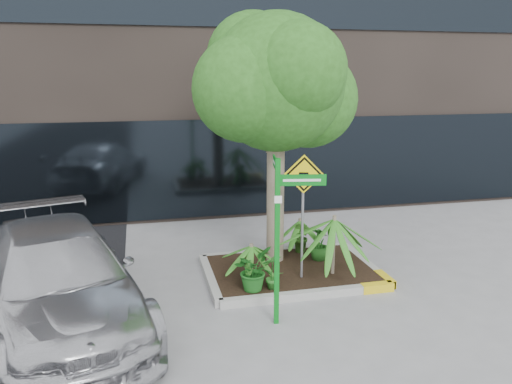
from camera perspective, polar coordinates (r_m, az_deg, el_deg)
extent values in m
plane|color=gray|center=(9.66, 3.38, -10.20)|extent=(80.00, 80.00, 0.00)
cube|color=#9E9E99|center=(10.93, 2.28, -6.89)|extent=(3.20, 0.15, 0.15)
cube|color=#9E9E99|center=(9.00, 6.11, -11.60)|extent=(3.20, 0.15, 0.15)
cube|color=#9E9E99|center=(9.63, -5.27, -9.84)|extent=(0.15, 2.20, 0.15)
cube|color=#9E9E99|center=(10.51, 12.44, -8.07)|extent=(0.15, 2.20, 0.15)
cube|color=yellow|center=(9.48, 13.68, -10.57)|extent=(0.60, 0.17, 0.15)
cube|color=black|center=(9.93, 4.00, -8.78)|extent=(3.05, 2.05, 0.06)
cylinder|color=gray|center=(9.90, 2.24, 0.34)|extent=(0.35, 0.35, 3.26)
cylinder|color=gray|center=(9.73, 2.92, 7.25)|extent=(0.62, 0.17, 1.06)
sphere|color=#235217|center=(9.64, 2.35, 12.38)|extent=(2.61, 2.61, 2.61)
sphere|color=#235217|center=(10.19, 6.03, 10.54)|extent=(1.96, 1.96, 1.96)
sphere|color=#235217|center=(9.28, -1.25, 11.68)|extent=(1.96, 1.96, 1.96)
sphere|color=#235217|center=(9.08, 4.87, 13.66)|extent=(1.74, 1.74, 1.74)
sphere|color=#235217|center=(10.09, -0.33, 14.91)|extent=(1.85, 1.85, 1.85)
cylinder|color=gray|center=(9.55, 8.84, -5.96)|extent=(0.07, 0.07, 1.15)
cylinder|color=gray|center=(9.24, -0.52, -7.96)|extent=(0.07, 0.07, 0.70)
cylinder|color=gray|center=(10.74, 5.03, -4.85)|extent=(0.07, 0.07, 0.72)
imported|color=silver|center=(8.48, -21.56, -9.13)|extent=(3.45, 5.55, 1.50)
imported|color=#1A5C1B|center=(8.83, -0.41, -8.85)|extent=(0.92, 0.92, 0.74)
imported|color=#215E1C|center=(10.29, 7.23, -5.86)|extent=(0.52, 0.52, 0.68)
imported|color=#24651F|center=(8.88, 1.85, -9.00)|extent=(0.44, 0.44, 0.67)
imported|color=#2A5B1A|center=(10.63, 5.25, -5.16)|extent=(0.50, 0.50, 0.68)
cube|color=#0A781A|center=(7.68, 2.41, -5.93)|extent=(0.09, 0.09, 2.65)
cube|color=#0A781A|center=(7.45, 5.24, 1.37)|extent=(0.73, 0.16, 0.17)
cube|color=#0A781A|center=(7.72, 2.25, 3.27)|extent=(0.16, 0.73, 0.17)
cube|color=white|center=(7.44, 5.28, 1.34)|extent=(0.56, 0.11, 0.04)
cube|color=white|center=(7.72, 2.15, 3.27)|extent=(0.11, 0.56, 0.04)
cube|color=white|center=(7.43, 2.55, -0.87)|extent=(0.11, 0.02, 0.11)
cylinder|color=slate|center=(9.22, 5.33, -3.38)|extent=(0.11, 0.22, 2.12)
cube|color=yellow|center=(8.98, 5.50, 2.05)|extent=(0.69, 0.22, 0.71)
cube|color=black|center=(8.97, 5.52, 2.03)|extent=(0.61, 0.18, 0.63)
cube|color=yellow|center=(8.97, 5.53, 2.03)|extent=(0.52, 0.16, 0.54)
cube|color=black|center=(8.96, 5.47, 1.95)|extent=(0.16, 0.05, 0.10)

